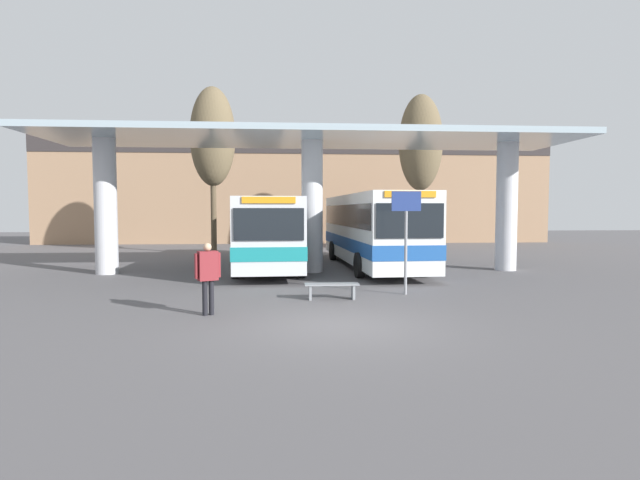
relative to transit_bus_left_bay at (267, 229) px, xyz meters
name	(u,v)px	position (x,y,z in m)	size (l,w,h in m)	color
ground_plane	(338,325)	(1.92, -11.90, -1.73)	(100.00, 100.00, 0.00)	#565456
townhouse_backdrop	(298,175)	(1.92, 15.84, 3.57)	(40.00, 0.58, 9.08)	#9E7A5B
station_canopy	(312,159)	(1.92, -2.15, 2.97)	(21.70, 5.57, 5.69)	silver
transit_bus_left_bay	(267,229)	(0.00, 0.00, 0.00)	(3.15, 12.51, 3.06)	silver
transit_bus_center_bay	(371,227)	(4.70, -0.44, 0.09)	(3.16, 12.12, 3.26)	white
waiting_bench_near_pillar	(332,288)	(2.11, -8.62, -1.39)	(1.57, 0.44, 0.46)	gray
info_sign_platform	(406,221)	(4.44, -7.96, 0.51)	(0.90, 0.09, 3.16)	gray
pedestrian_waiting	(208,271)	(-1.14, -10.57, -0.64)	(0.63, 0.44, 1.78)	black
poplar_tree_behind_left	(421,144)	(9.20, 7.55, 4.94)	(2.68, 2.68, 9.68)	brown
poplar_tree_behind_right	(213,138)	(-3.32, 6.60, 5.04)	(2.60, 2.60, 9.69)	brown
parked_car_street	(361,232)	(6.22, 12.13, -0.68)	(4.27, 2.13, 2.15)	maroon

